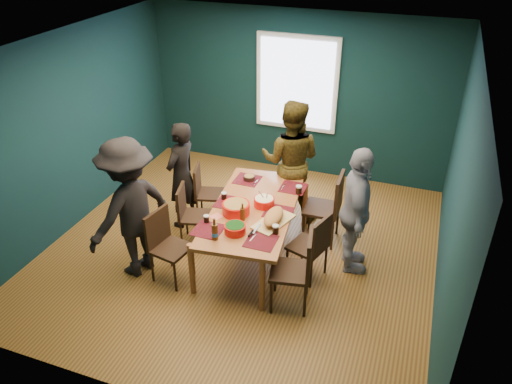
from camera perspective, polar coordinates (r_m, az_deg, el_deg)
room at (r=6.33m, az=-0.85°, el=4.95°), size 5.01×5.01×2.71m
dining_table at (r=6.29m, az=-0.29°, el=-2.34°), size 1.21×2.09×0.76m
chair_left_far at (r=7.23m, az=-5.96°, el=0.36°), size 0.47×0.47×0.84m
chair_left_mid at (r=6.74m, az=-7.71°, el=-2.15°), size 0.47×0.47×0.85m
chair_left_near at (r=6.14m, az=-10.37°, el=-5.48°), size 0.49×0.49×0.92m
chair_right_far at (r=6.72m, az=8.41°, el=-1.31°), size 0.47×0.47×1.02m
chair_right_mid at (r=6.07m, az=6.62°, el=-5.83°), size 0.51×0.51×0.90m
chair_right_near at (r=5.63m, az=4.93°, el=-8.35°), size 0.52×0.52×0.98m
person_far_left at (r=7.02m, az=-8.50°, el=1.89°), size 0.45×0.62×1.56m
person_back at (r=7.10m, az=3.99°, el=3.59°), size 0.93×0.75×1.79m
person_right at (r=6.15m, az=11.35°, el=-2.22°), size 0.63×1.05×1.67m
person_near_left at (r=6.15m, az=-14.20°, el=-1.86°), size 1.01×1.32×1.81m
bowl_salad at (r=6.11m, az=-2.30°, el=-1.84°), size 0.34×0.34×0.14m
bowl_dumpling at (r=6.27m, az=0.93°, el=-1.09°), size 0.26×0.26×0.24m
bowl_herbs at (r=5.77m, az=-2.41°, el=-4.19°), size 0.25×0.25×0.11m
cutting_board at (r=5.93m, az=2.01°, el=-2.96°), size 0.44×0.72×0.15m
small_bowl at (r=6.86m, az=-0.78°, el=1.66°), size 0.16×0.16×0.07m
beer_bottle_a at (r=5.66m, az=-4.74°, el=-4.55°), size 0.07×0.07×0.27m
beer_bottle_b at (r=5.97m, az=-1.55°, el=-2.49°), size 0.06×0.06×0.23m
cola_glass_a at (r=5.98m, az=-5.68°, el=-3.04°), size 0.07×0.07×0.10m
cola_glass_b at (r=5.76m, az=2.26°, el=-4.25°), size 0.08×0.08×0.11m
cola_glass_c at (r=6.54m, az=4.92°, el=0.30°), size 0.08×0.08×0.12m
cola_glass_d at (r=6.41m, az=-3.68°, el=-0.41°), size 0.07×0.07×0.10m
napkin_a at (r=6.18m, az=2.93°, el=-2.28°), size 0.19×0.19×0.00m
napkin_b at (r=6.10m, az=-4.55°, el=-2.82°), size 0.18×0.18×0.00m
napkin_c at (r=5.65m, az=0.91°, el=-5.73°), size 0.18×0.18×0.00m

